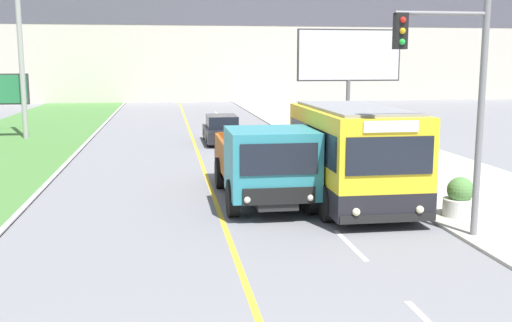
{
  "coord_description": "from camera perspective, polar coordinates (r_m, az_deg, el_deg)",
  "views": [
    {
      "loc": [
        -1.44,
        -5.2,
        4.22
      ],
      "look_at": [
        1.1,
        11.6,
        1.4
      ],
      "focal_mm": 42.0,
      "sensor_mm": 36.0,
      "label": 1
    }
  ],
  "objects": [
    {
      "name": "utility_pole_far",
      "position": [
        35.29,
        -21.6,
        11.39
      ],
      "size": [
        1.8,
        0.28,
        11.54
      ],
      "color": "#9E9E99",
      "rests_on": "ground_plane"
    },
    {
      "name": "planter_round_far",
      "position": [
        27.07,
        8.29,
        1.5
      ],
      "size": [
        0.93,
        0.93,
        1.04
      ],
      "color": "silver",
      "rests_on": "sidewalk_right"
    },
    {
      "name": "dump_truck",
      "position": [
        17.59,
        0.92,
        -0.44
      ],
      "size": [
        2.51,
        6.74,
        2.38
      ],
      "color": "black",
      "rests_on": "ground_plane"
    },
    {
      "name": "planter_round_near",
      "position": [
        17.16,
        18.85,
        -3.43
      ],
      "size": [
        0.89,
        0.89,
        1.07
      ],
      "color": "silver",
      "rests_on": "sidewalk_right"
    },
    {
      "name": "planter_round_second",
      "position": [
        20.43,
        14.6,
        -1.3
      ],
      "size": [
        0.88,
        0.88,
        1.02
      ],
      "color": "silver",
      "rests_on": "sidewalk_right"
    },
    {
      "name": "car_distant",
      "position": [
        31.53,
        -3.26,
        2.98
      ],
      "size": [
        1.8,
        4.3,
        1.45
      ],
      "color": "black",
      "rests_on": "ground_plane"
    },
    {
      "name": "traffic_light_mast",
      "position": [
        14.69,
        18.5,
        6.67
      ],
      "size": [
        2.28,
        0.32,
        5.7
      ],
      "color": "slate",
      "rests_on": "ground_plane"
    },
    {
      "name": "billboard_large",
      "position": [
        35.11,
        8.85,
        9.71
      ],
      "size": [
        6.04,
        0.24,
        6.06
      ],
      "color": "#59595B",
      "rests_on": "ground_plane"
    },
    {
      "name": "planter_round_third",
      "position": [
        23.7,
        11.04,
        0.4
      ],
      "size": [
        0.96,
        0.96,
        1.12
      ],
      "color": "silver",
      "rests_on": "sidewalk_right"
    },
    {
      "name": "city_bus",
      "position": [
        17.78,
        9.19,
        0.46
      ],
      "size": [
        2.69,
        6.01,
        2.94
      ],
      "color": "yellow",
      "rests_on": "ground_plane"
    }
  ]
}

